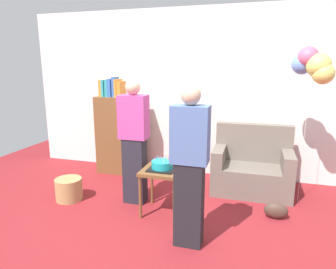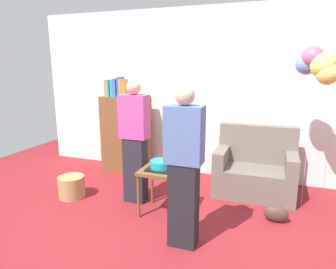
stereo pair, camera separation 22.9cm
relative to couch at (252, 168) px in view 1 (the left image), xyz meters
name	(u,v)px [view 1 (the left image)]	position (x,y,z in m)	size (l,w,h in m)	color
ground_plane	(164,233)	(-0.88, -1.48, -0.34)	(8.00, 8.00, 0.00)	maroon
wall_back	(201,94)	(-0.88, 0.57, 1.01)	(6.00, 0.10, 2.70)	silver
couch	(252,168)	(0.00, 0.00, 0.00)	(1.10, 0.70, 0.96)	#6B6056
bookshelf	(121,133)	(-2.16, 0.19, 0.35)	(0.80, 0.36, 1.62)	brown
side_table	(162,176)	(-1.05, -1.02, 0.15)	(0.48, 0.48, 0.57)	brown
birthday_cake	(162,165)	(-1.05, -1.02, 0.28)	(0.32, 0.32, 0.17)	black
person_blowing_candles	(134,142)	(-1.49, -0.82, 0.49)	(0.36, 0.22, 1.63)	#23232D
person_holding_cake	(190,167)	(-0.59, -1.58, 0.49)	(0.36, 0.22, 1.63)	black
wicker_basket	(69,189)	(-2.39, -1.02, -0.19)	(0.36, 0.36, 0.30)	#A88451
handbag	(276,211)	(0.31, -0.78, -0.24)	(0.28, 0.14, 0.20)	#473328
balloon_bunch	(314,65)	(0.64, -0.24, 1.47)	(0.48, 0.43, 2.03)	silver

